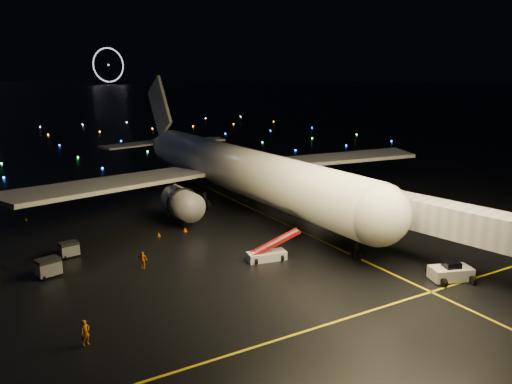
# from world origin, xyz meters

# --- Properties ---
(ground) EXTENTS (2000.00, 2000.00, 0.00)m
(ground) POSITION_xyz_m (0.00, 300.00, 0.00)
(ground) COLOR black
(ground) RESTS_ON ground
(lane_centre) EXTENTS (0.25, 80.00, 0.02)m
(lane_centre) POSITION_xyz_m (12.00, 15.00, 0.01)
(lane_centre) COLOR #D5B60A
(lane_centre) RESTS_ON ground
(lane_cross) EXTENTS (60.00, 0.25, 0.02)m
(lane_cross) POSITION_xyz_m (-5.00, -10.00, 0.01)
(lane_cross) COLOR #D5B60A
(lane_cross) RESTS_ON ground
(airliner) EXTENTS (65.27, 62.20, 17.96)m
(airliner) POSITION_xyz_m (10.64, 26.68, 8.98)
(airliner) COLOR silver
(airliner) RESTS_ON ground
(pushback_tug) EXTENTS (4.17, 3.10, 1.77)m
(pushback_tug) POSITION_xyz_m (15.61, -9.07, 0.89)
(pushback_tug) COLOR silver
(pushback_tug) RESTS_ON ground
(belt_loader) EXTENTS (6.01, 2.65, 2.82)m
(belt_loader) POSITION_xyz_m (3.54, 3.75, 1.41)
(belt_loader) COLOR silver
(belt_loader) RESTS_ON ground
(crew_a) EXTENTS (0.82, 0.69, 1.90)m
(crew_a) POSITION_xyz_m (-15.95, -3.75, 0.95)
(crew_a) COLOR orange
(crew_a) RESTS_ON ground
(crew_c) EXTENTS (1.03, 0.98, 1.72)m
(crew_c) POSITION_xyz_m (-8.07, 8.03, 0.86)
(crew_c) COLOR orange
(crew_c) RESTS_ON ground
(safety_cone_0) EXTENTS (0.50, 0.50, 0.53)m
(safety_cone_0) POSITION_xyz_m (-0.08, 16.62, 0.26)
(safety_cone_0) COLOR #E74600
(safety_cone_0) RESTS_ON ground
(safety_cone_1) EXTENTS (0.48, 0.48, 0.52)m
(safety_cone_1) POSITION_xyz_m (3.27, 24.85, 0.26)
(safety_cone_1) COLOR #E74600
(safety_cone_1) RESTS_ON ground
(safety_cone_2) EXTENTS (0.55, 0.55, 0.48)m
(safety_cone_2) POSITION_xyz_m (-3.43, 16.55, 0.24)
(safety_cone_2) COLOR #E74600
(safety_cone_2) RESTS_ON ground
(safety_cone_3) EXTENTS (0.42, 0.42, 0.46)m
(safety_cone_3) POSITION_xyz_m (-16.14, 31.16, 0.23)
(safety_cone_3) COLOR #E74600
(safety_cone_3) RESTS_ON ground
(ferris_wheel) EXTENTS (49.33, 16.80, 52.00)m
(ferris_wheel) POSITION_xyz_m (170.00, 720.00, 26.00)
(ferris_wheel) COLOR black
(ferris_wheel) RESTS_ON ground
(taxiway_lights) EXTENTS (164.00, 92.00, 0.36)m
(taxiway_lights) POSITION_xyz_m (0.00, 106.00, 0.18)
(taxiway_lights) COLOR black
(taxiway_lights) RESTS_ON ground
(baggage_cart_0) EXTENTS (2.00, 1.54, 1.56)m
(baggage_cart_0) POSITION_xyz_m (-13.70, 14.94, 0.78)
(baggage_cart_0) COLOR gray
(baggage_cart_0) RESTS_ON ground
(baggage_cart_1) EXTENTS (2.38, 1.93, 1.76)m
(baggage_cart_1) POSITION_xyz_m (-16.34, 10.48, 0.88)
(baggage_cart_1) COLOR gray
(baggage_cart_1) RESTS_ON ground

